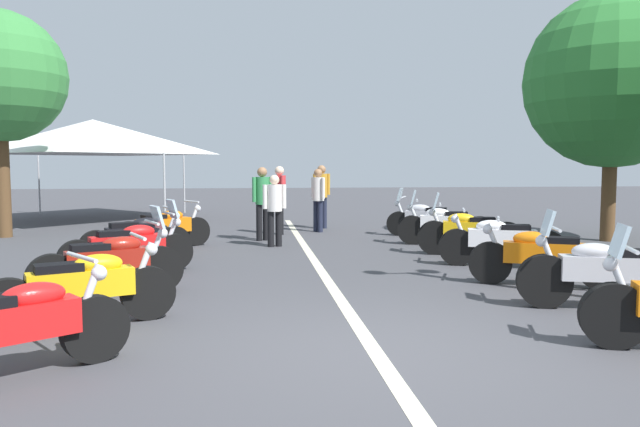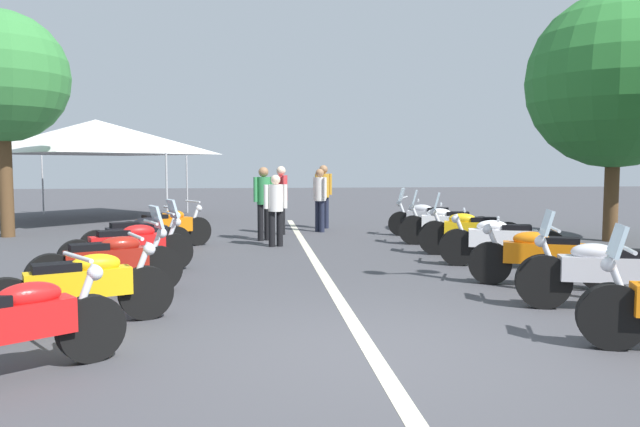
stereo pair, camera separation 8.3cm
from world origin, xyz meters
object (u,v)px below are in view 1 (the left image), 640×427
(roadside_tree_0, at_px, (613,81))
(bystander_0, at_px, (262,198))
(motorcycle_left_row_3, at_px, (130,246))
(bystander_1, at_px, (322,191))
(motorcycle_right_row_1, at_px, (606,271))
(motorcycle_right_row_3, at_px, (501,241))
(motorcycle_right_row_4, at_px, (469,231))
(motorcycle_left_row_1, at_px, (83,287))
(motorcycle_right_row_5, at_px, (444,224))
(motorcycle_left_row_0, at_px, (14,327))
(motorcycle_left_row_4, at_px, (137,237))
(bystander_2, at_px, (275,205))
(motorcycle_left_row_5, at_px, (165,227))
(motorcycle_right_row_2, at_px, (543,256))
(motorcycle_right_row_6, at_px, (426,218))
(bystander_4, at_px, (280,194))
(bystander_3, at_px, (318,195))
(motorcycle_left_row_2, at_px, (110,263))
(event_tent, at_px, (93,137))

(roadside_tree_0, bearing_deg, bystander_0, 82.91)
(motorcycle_left_row_3, bearing_deg, bystander_1, 33.85)
(motorcycle_left_row_3, distance_m, motorcycle_right_row_1, 6.99)
(motorcycle_right_row_3, xyz_separation_m, motorcycle_right_row_4, (1.33, 0.08, 0.02))
(motorcycle_left_row_1, xyz_separation_m, motorcycle_right_row_5, (6.08, -6.06, 0.02))
(motorcycle_left_row_0, xyz_separation_m, bystander_1, (11.38, -3.90, 0.59))
(motorcycle_right_row_1, bearing_deg, motorcycle_left_row_4, -19.30)
(motorcycle_right_row_3, xyz_separation_m, roadside_tree_0, (3.11, -3.94, 3.21))
(roadside_tree_0, bearing_deg, bystander_2, 90.58)
(roadside_tree_0, bearing_deg, motorcycle_left_row_4, 99.70)
(motorcycle_left_row_1, distance_m, motorcycle_right_row_1, 6.11)
(motorcycle_left_row_5, bearing_deg, motorcycle_left_row_3, -126.80)
(motorcycle_right_row_2, relative_size, bystander_1, 1.15)
(motorcycle_right_row_6, distance_m, bystander_4, 3.71)
(motorcycle_left_row_1, xyz_separation_m, bystander_4, (8.54, -2.55, 0.57))
(motorcycle_left_row_5, distance_m, bystander_3, 4.54)
(motorcycle_left_row_2, distance_m, bystander_2, 5.34)
(motorcycle_left_row_0, bearing_deg, bystander_4, 38.99)
(motorcycle_right_row_4, xyz_separation_m, event_tent, (8.70, 9.20, 2.17))
(motorcycle_left_row_0, relative_size, motorcycle_right_row_6, 0.89)
(bystander_3, xyz_separation_m, roadside_tree_0, (-2.63, -6.48, 2.70))
(motorcycle_right_row_3, distance_m, bystander_1, 7.01)
(motorcycle_left_row_3, relative_size, motorcycle_right_row_5, 0.96)
(motorcycle_right_row_3, relative_size, bystander_0, 1.22)
(motorcycle_right_row_6, height_order, bystander_2, bystander_2)
(motorcycle_right_row_1, distance_m, motorcycle_right_row_6, 7.55)
(motorcycle_left_row_1, relative_size, motorcycle_right_row_4, 0.96)
(motorcycle_right_row_3, height_order, motorcycle_right_row_4, motorcycle_right_row_4)
(bystander_1, bearing_deg, motorcycle_right_row_2, 171.22)
(motorcycle_right_row_1, xyz_separation_m, event_tent, (13.16, 9.26, 2.17))
(bystander_3, relative_size, bystander_4, 0.96)
(motorcycle_right_row_5, relative_size, roadside_tree_0, 0.37)
(motorcycle_left_row_0, height_order, roadside_tree_0, roadside_tree_0)
(motorcycle_left_row_0, height_order, motorcycle_left_row_3, motorcycle_left_row_3)
(motorcycle_left_row_0, xyz_separation_m, motorcycle_right_row_2, (3.11, -6.16, 0.01))
(motorcycle_right_row_1, bearing_deg, motorcycle_left_row_0, 30.87)
(motorcycle_left_row_1, bearing_deg, bystander_0, 50.04)
(motorcycle_right_row_1, height_order, bystander_1, bystander_1)
(motorcycle_left_row_0, xyz_separation_m, motorcycle_right_row_1, (1.67, -6.24, 0.03))
(bystander_4, bearing_deg, motorcycle_left_row_4, -141.04)
(motorcycle_right_row_6, xyz_separation_m, event_tent, (5.61, 9.25, 2.19))
(motorcycle_left_row_4, relative_size, bystander_4, 1.10)
(motorcycle_left_row_2, distance_m, motorcycle_right_row_3, 6.41)
(motorcycle_left_row_4, distance_m, roadside_tree_0, 10.95)
(motorcycle_left_row_0, bearing_deg, motorcycle_right_row_1, -21.21)
(bystander_0, bearing_deg, motorcycle_right_row_3, 13.73)
(motorcycle_left_row_4, bearing_deg, motorcycle_left_row_5, 56.09)
(motorcycle_left_row_5, distance_m, motorcycle_right_row_6, 6.26)
(motorcycle_left_row_2, height_order, motorcycle_left_row_3, motorcycle_left_row_2)
(motorcycle_left_row_4, distance_m, motorcycle_left_row_5, 1.67)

